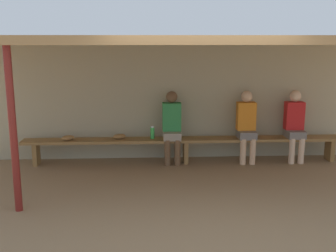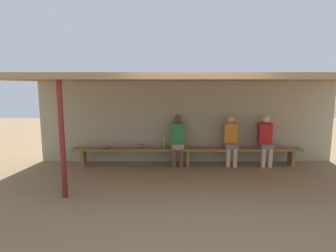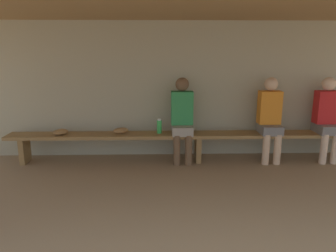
# 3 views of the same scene
# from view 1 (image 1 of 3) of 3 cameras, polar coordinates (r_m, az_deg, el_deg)

# --- Properties ---
(ground_plane) EXTENTS (24.00, 24.00, 0.00)m
(ground_plane) POSITION_cam_1_polar(r_m,az_deg,el_deg) (6.39, 3.73, -9.02)
(ground_plane) COLOR #8C6D4C
(back_wall) EXTENTS (8.00, 0.20, 2.20)m
(back_wall) POSITION_cam_1_polar(r_m,az_deg,el_deg) (8.04, 2.18, 3.48)
(back_wall) COLOR tan
(back_wall) RESTS_ON ground
(dugout_roof) EXTENTS (8.00, 2.80, 0.12)m
(dugout_roof) POSITION_cam_1_polar(r_m,az_deg,el_deg) (6.66, 3.28, 11.73)
(dugout_roof) COLOR #9E7547
(dugout_roof) RESTS_ON back_wall
(support_post) EXTENTS (0.10, 0.10, 2.20)m
(support_post) POSITION_cam_1_polar(r_m,az_deg,el_deg) (5.77, -20.45, -0.66)
(support_post) COLOR maroon
(support_post) RESTS_ON ground
(bench) EXTENTS (6.00, 0.36, 0.46)m
(bench) POSITION_cam_1_polar(r_m,az_deg,el_deg) (7.74, 2.44, -2.23)
(bench) COLOR olive
(bench) RESTS_ON ground
(player_middle) EXTENTS (0.34, 0.42, 1.34)m
(player_middle) POSITION_cam_1_polar(r_m,az_deg,el_deg) (7.65, 0.53, 0.23)
(player_middle) COLOR gray
(player_middle) RESTS_ON ground
(player_leftmost) EXTENTS (0.34, 0.42, 1.34)m
(player_leftmost) POSITION_cam_1_polar(r_m,az_deg,el_deg) (8.12, 16.97, 0.39)
(player_leftmost) COLOR slate
(player_leftmost) RESTS_ON ground
(player_rightmost) EXTENTS (0.34, 0.42, 1.34)m
(player_rightmost) POSITION_cam_1_polar(r_m,az_deg,el_deg) (7.85, 10.70, 0.33)
(player_rightmost) COLOR slate
(player_rightmost) RESTS_ON ground
(water_bottle_clear) EXTENTS (0.08, 0.08, 0.23)m
(water_bottle_clear) POSITION_cam_1_polar(r_m,az_deg,el_deg) (7.70, -2.15, -0.92)
(water_bottle_clear) COLOR green
(water_bottle_clear) RESTS_ON bench
(baseball_glove_worn) EXTENTS (0.29, 0.25, 0.09)m
(baseball_glove_worn) POSITION_cam_1_polar(r_m,az_deg,el_deg) (7.73, -6.67, -1.43)
(baseball_glove_worn) COLOR olive
(baseball_glove_worn) RESTS_ON bench
(baseball_glove_dark_brown) EXTENTS (0.29, 0.28, 0.09)m
(baseball_glove_dark_brown) POSITION_cam_1_polar(r_m,az_deg,el_deg) (7.79, -13.55, -1.59)
(baseball_glove_dark_brown) COLOR olive
(baseball_glove_dark_brown) RESTS_ON bench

